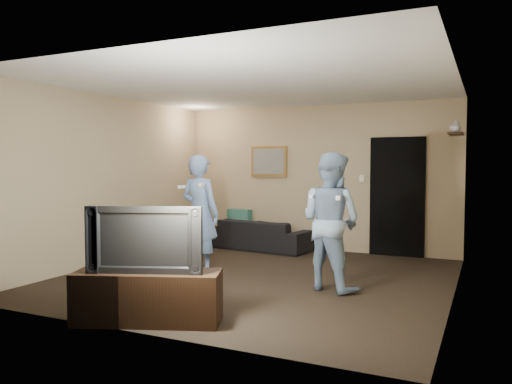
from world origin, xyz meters
The scene contains 19 objects.
ground centered at (0.00, 0.00, 0.00)m, with size 5.00×5.00×0.00m, color black.
ceiling centered at (0.00, 0.00, 2.60)m, with size 5.00×5.00×0.04m, color silver.
wall_back centered at (0.00, 2.50, 1.30)m, with size 5.00×0.04×2.60m, color tan.
wall_front centered at (0.00, -2.50, 1.30)m, with size 5.00×0.04×2.60m, color tan.
wall_left centered at (-2.50, 0.00, 1.30)m, with size 0.04×5.00×2.60m, color tan.
wall_right centered at (2.50, 0.00, 1.30)m, with size 0.04×5.00×2.60m, color tan.
sofa centered at (-0.90, 2.09, 0.27)m, with size 1.85×0.72×0.54m, color black.
throw_pillow centered at (-1.32, 2.09, 0.48)m, with size 0.47×0.15×0.47m, color #1B5249.
painting_frame centered at (-0.90, 2.48, 1.60)m, with size 0.72×0.05×0.57m, color olive.
painting_canvas centered at (-0.90, 2.45, 1.60)m, with size 0.62×0.01×0.47m, color slate.
doorway centered at (1.45, 2.47, 1.00)m, with size 0.90×0.06×2.00m, color black.
light_switch centered at (0.85, 2.48, 1.30)m, with size 0.08×0.02×0.12m, color silver.
wall_shelf centered at (2.39, 1.80, 1.99)m, with size 0.20×0.60×0.03m, color black.
shelf_vase centered at (2.39, 1.60, 2.09)m, with size 0.16×0.16×0.16m, color #B8B8BD.
shelf_figurine centered at (2.39, 1.93, 2.09)m, with size 0.06×0.06×0.18m, color silver.
tv_console centered at (-0.14, -2.21, 0.25)m, with size 1.41×0.45×0.50m, color black.
television centered at (-0.14, -2.21, 0.82)m, with size 1.12×0.15×0.64m, color black.
wii_player_left centered at (-0.87, -0.05, 0.84)m, with size 0.66×0.53×1.68m.
wii_player_right centered at (1.09, -0.18, 0.84)m, with size 0.99×0.88×1.69m.
Camera 1 is at (2.84, -6.10, 1.53)m, focal length 35.00 mm.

